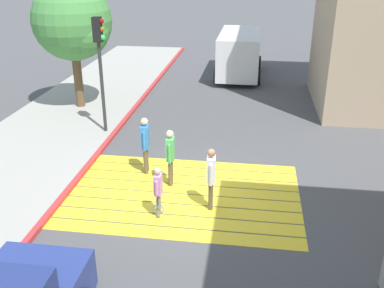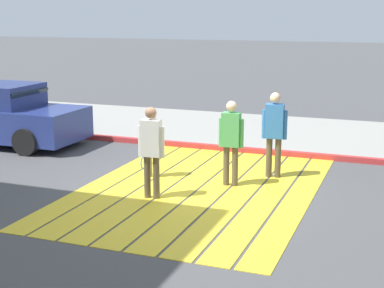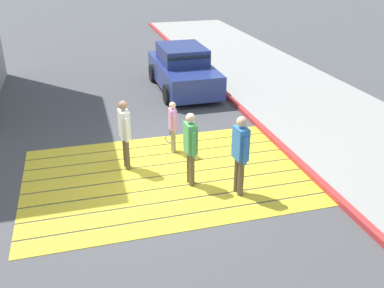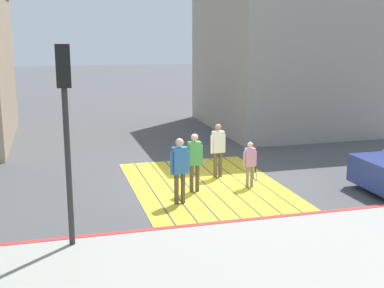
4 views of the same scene
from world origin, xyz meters
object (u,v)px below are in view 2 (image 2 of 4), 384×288
at_px(pedestrian_adult_trailing, 274,129).
at_px(pedestrian_child_with_racket, 152,141).
at_px(pedestrian_adult_side, 151,146).
at_px(car_parked_near_curb, 2,116).
at_px(pedestrian_adult_lead, 231,137).

relative_size(pedestrian_adult_trailing, pedestrian_child_with_racket, 1.30).
relative_size(pedestrian_adult_trailing, pedestrian_adult_side, 1.04).
bearing_deg(car_parked_near_curb, pedestrian_adult_trailing, 84.97).
xyz_separation_m(pedestrian_adult_lead, pedestrian_adult_side, (1.27, -1.12, 0.01)).
distance_m(pedestrian_adult_lead, pedestrian_adult_side, 1.70).
distance_m(car_parked_near_curb, pedestrian_adult_side, 6.23).
height_order(car_parked_near_curb, pedestrian_adult_trailing, pedestrian_adult_trailing).
bearing_deg(pedestrian_adult_trailing, pedestrian_child_with_racket, -69.18).
relative_size(car_parked_near_curb, pedestrian_adult_side, 2.52).
relative_size(pedestrian_adult_lead, pedestrian_child_with_racket, 1.24).
height_order(pedestrian_adult_trailing, pedestrian_child_with_racket, pedestrian_adult_trailing).
distance_m(car_parked_near_curb, pedestrian_adult_trailing, 7.37).
bearing_deg(pedestrian_adult_lead, pedestrian_adult_side, -41.37).
bearing_deg(pedestrian_adult_side, pedestrian_adult_trailing, 140.59).
relative_size(pedestrian_adult_lead, pedestrian_adult_side, 0.99).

